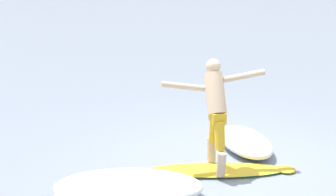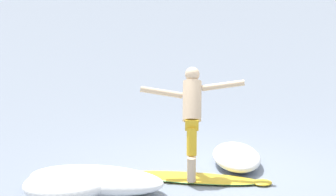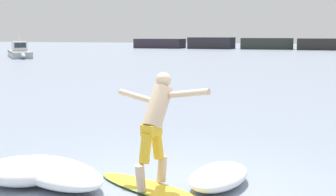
% 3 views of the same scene
% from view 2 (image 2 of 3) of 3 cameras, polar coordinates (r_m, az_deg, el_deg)
% --- Properties ---
extents(ground_plane, '(200.00, 200.00, 0.00)m').
position_cam_2_polar(ground_plane, '(12.25, 3.26, -5.60)').
color(ground_plane, gray).
extents(surfboard, '(2.22, 1.36, 0.20)m').
position_cam_2_polar(surfboard, '(12.04, 1.87, -5.76)').
color(surfboard, yellow).
rests_on(surfboard, ground).
extents(surfer, '(1.54, 0.87, 1.62)m').
position_cam_2_polar(surfer, '(11.88, 1.73, -1.06)').
color(surfer, '#CFB18E').
rests_on(surfer, surfboard).
extents(wave_foam_at_tail, '(2.21, 1.71, 0.35)m').
position_cam_2_polar(wave_foam_at_tail, '(11.57, -5.19, -5.88)').
color(wave_foam_at_tail, white).
rests_on(wave_foam_at_tail, ground).
extents(wave_foam_at_nose, '(0.95, 1.45, 0.30)m').
position_cam_2_polar(wave_foam_at_nose, '(12.70, 4.93, -4.23)').
color(wave_foam_at_nose, white).
rests_on(wave_foam_at_nose, ground).
extents(wave_foam_beside, '(1.44, 1.31, 0.38)m').
position_cam_2_polar(wave_foam_beside, '(11.39, -7.30, -6.15)').
color(wave_foam_beside, white).
rests_on(wave_foam_beside, ground).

